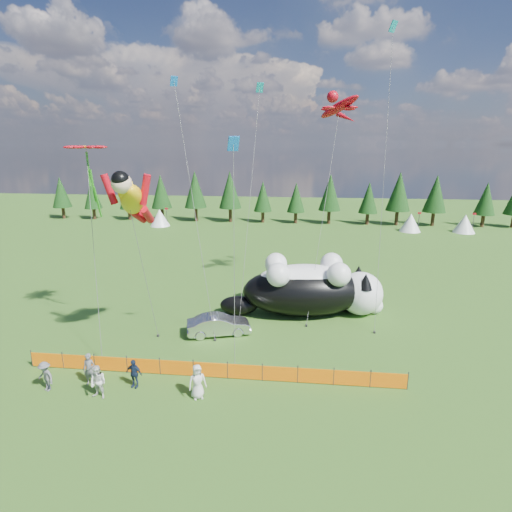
{
  "coord_description": "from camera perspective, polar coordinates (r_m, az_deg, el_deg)",
  "views": [
    {
      "loc": [
        4.81,
        -22.94,
        13.0
      ],
      "look_at": [
        1.88,
        4.0,
        5.42
      ],
      "focal_mm": 28.0,
      "sensor_mm": 36.0,
      "label": 1
    }
  ],
  "objects": [
    {
      "name": "diamond_kite_b",
      "position": [
        34.49,
        18.9,
        26.98
      ],
      "size": [
        1.41,
        7.24,
        22.51
      ],
      "color": "#0D919C",
      "rests_on": "ground"
    },
    {
      "name": "diamond_kite_a",
      "position": [
        29.83,
        -11.24,
        21.06
      ],
      "size": [
        3.8,
        4.77,
        18.14
      ],
      "color": "blue",
      "rests_on": "ground"
    },
    {
      "name": "spectator_b",
      "position": [
        23.53,
        -21.64,
        -16.44
      ],
      "size": [
        1.0,
        0.72,
        1.87
      ],
      "primitive_type": "imported",
      "rotation": [
        0.0,
        0.0,
        -0.22
      ],
      "color": "silver",
      "rests_on": "ground"
    },
    {
      "name": "festival_tents",
      "position": [
        64.3,
        11.66,
        4.91
      ],
      "size": [
        50.0,
        3.2,
        2.8
      ],
      "primitive_type": null,
      "color": "white",
      "rests_on": "ground"
    },
    {
      "name": "safety_fence",
      "position": [
        24.01,
        -6.53,
        -15.84
      ],
      "size": [
        22.06,
        0.06,
        1.1
      ],
      "color": "#262626",
      "rests_on": "ground"
    },
    {
      "name": "car",
      "position": [
        28.69,
        -5.35,
        -9.76
      ],
      "size": [
        4.71,
        2.78,
        1.47
      ],
      "primitive_type": "imported",
      "rotation": [
        0.0,
        0.0,
        1.87
      ],
      "color": "silver",
      "rests_on": "ground"
    },
    {
      "name": "spectator_e",
      "position": [
        22.24,
        -8.37,
        -17.33
      ],
      "size": [
        1.11,
        0.96,
        1.92
      ],
      "primitive_type": "imported",
      "rotation": [
        0.0,
        0.0,
        0.46
      ],
      "color": "silver",
      "rests_on": "ground"
    },
    {
      "name": "superhero_kite",
      "position": [
        24.69,
        -17.26,
        7.65
      ],
      "size": [
        5.46,
        5.67,
        11.99
      ],
      "color": "#E1AC0B",
      "rests_on": "ground"
    },
    {
      "name": "gecko_kite",
      "position": [
        35.02,
        11.78,
        20.11
      ],
      "size": [
        6.09,
        10.71,
        17.86
      ],
      "color": "#B40916",
      "rests_on": "ground"
    },
    {
      "name": "spectator_a",
      "position": [
        24.87,
        -22.71,
        -14.72
      ],
      "size": [
        0.68,
        0.45,
        1.88
      ],
      "primitive_type": "imported",
      "rotation": [
        0.0,
        0.0,
        -0.0
      ],
      "color": "#595A5E",
      "rests_on": "ground"
    },
    {
      "name": "spectator_d",
      "position": [
        25.36,
        -27.87,
        -14.96
      ],
      "size": [
        1.24,
        0.95,
        1.71
      ],
      "primitive_type": "imported",
      "rotation": [
        0.0,
        0.0,
        -0.39
      ],
      "color": "#595A5E",
      "rests_on": "ground"
    },
    {
      "name": "cat_small",
      "position": [
        33.05,
        13.9,
        -6.39
      ],
      "size": [
        5.06,
        1.89,
        1.83
      ],
      "rotation": [
        0.0,
        0.0,
        -0.03
      ],
      "color": "black",
      "rests_on": "ground"
    },
    {
      "name": "ground",
      "position": [
        26.8,
        -5.07,
        -13.46
      ],
      "size": [
        160.0,
        160.0,
        0.0
      ],
      "primitive_type": "plane",
      "color": "#17390A",
      "rests_on": "ground"
    },
    {
      "name": "spectator_c",
      "position": [
        23.9,
        -17.05,
        -15.74
      ],
      "size": [
        1.05,
        0.68,
        1.66
      ],
      "primitive_type": "imported",
      "rotation": [
        0.0,
        0.0,
        -0.19
      ],
      "color": "#142039",
      "rests_on": "ground"
    },
    {
      "name": "diamond_kite_c",
      "position": [
        21.72,
        -3.24,
        14.52
      ],
      "size": [
        1.12,
        1.72,
        13.86
      ],
      "color": "blue",
      "rests_on": "ground"
    },
    {
      "name": "tree_line",
      "position": [
        68.7,
        2.15,
        8.08
      ],
      "size": [
        90.0,
        4.0,
        8.0
      ],
      "primitive_type": null,
      "color": "black",
      "rests_on": "ground"
    },
    {
      "name": "diamond_kite_d",
      "position": [
        35.6,
        0.43,
        21.77
      ],
      "size": [
        1.41,
        8.0,
        19.05
      ],
      "color": "#0D919C",
      "rests_on": "ground"
    },
    {
      "name": "flower_kite",
      "position": [
        28.17,
        -23.09,
        13.78
      ],
      "size": [
        3.36,
        5.56,
        13.36
      ],
      "color": "#B40916",
      "rests_on": "ground"
    },
    {
      "name": "cat_large",
      "position": [
        31.6,
        7.88,
        -4.51
      ],
      "size": [
        12.84,
        5.63,
        4.64
      ],
      "rotation": [
        0.0,
        0.0,
        0.12
      ],
      "color": "black",
      "rests_on": "ground"
    }
  ]
}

